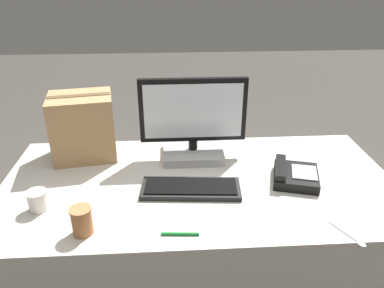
{
  "coord_description": "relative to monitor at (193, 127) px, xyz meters",
  "views": [
    {
      "loc": [
        -0.12,
        -1.46,
        1.66
      ],
      "look_at": [
        -0.03,
        0.09,
        0.9
      ],
      "focal_mm": 35.0,
      "sensor_mm": 36.0,
      "label": 1
    }
  ],
  "objects": [
    {
      "name": "office_desk",
      "position": [
        0.01,
        -0.25,
        -0.54
      ],
      "size": [
        1.8,
        0.9,
        0.75
      ],
      "color": "beige",
      "rests_on": "ground_plane"
    },
    {
      "name": "monitor",
      "position": [
        0.0,
        0.0,
        0.0
      ],
      "size": [
        0.53,
        0.25,
        0.41
      ],
      "color": "#B7B7B7",
      "rests_on": "office_desk"
    },
    {
      "name": "keyboard",
      "position": [
        -0.03,
        -0.32,
        -0.15
      ],
      "size": [
        0.45,
        0.2,
        0.03
      ],
      "rotation": [
        0.0,
        0.0,
        -0.08
      ],
      "color": "black",
      "rests_on": "office_desk"
    },
    {
      "name": "desk_phone",
      "position": [
        0.45,
        -0.27,
        -0.14
      ],
      "size": [
        0.25,
        0.26,
        0.08
      ],
      "rotation": [
        0.0,
        0.0,
        -0.28
      ],
      "color": "black",
      "rests_on": "office_desk"
    },
    {
      "name": "paper_cup_left",
      "position": [
        -0.66,
        -0.42,
        -0.12
      ],
      "size": [
        0.08,
        0.08,
        0.09
      ],
      "color": "white",
      "rests_on": "office_desk"
    },
    {
      "name": "paper_cup_right",
      "position": [
        -0.45,
        -0.58,
        -0.11
      ],
      "size": [
        0.08,
        0.08,
        0.11
      ],
      "color": "#BC7547",
      "rests_on": "office_desk"
    },
    {
      "name": "spoon",
      "position": [
        0.54,
        -0.67,
        -0.17
      ],
      "size": [
        0.09,
        0.16,
        0.0
      ],
      "rotation": [
        0.0,
        0.0,
        5.19
      ],
      "color": "silver",
      "rests_on": "office_desk"
    },
    {
      "name": "cardboard_box",
      "position": [
        -0.55,
        0.05,
        -0.0
      ],
      "size": [
        0.34,
        0.29,
        0.33
      ],
      "rotation": [
        0.0,
        0.0,
        0.16
      ],
      "color": "tan",
      "rests_on": "office_desk"
    },
    {
      "name": "pen_marker",
      "position": [
        -0.09,
        -0.61,
        -0.16
      ],
      "size": [
        0.14,
        0.02,
        0.01
      ],
      "rotation": [
        0.0,
        0.0,
        6.2
      ],
      "color": "#198C33",
      "rests_on": "office_desk"
    }
  ]
}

